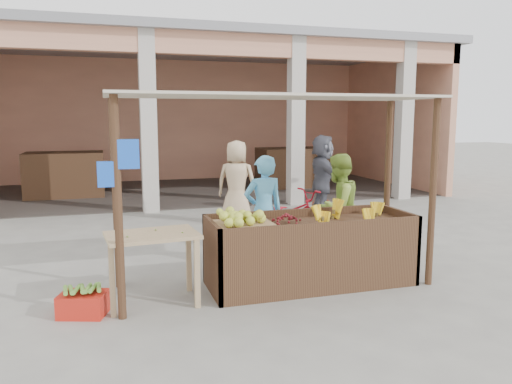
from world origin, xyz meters
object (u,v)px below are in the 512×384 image
object	(u,v)px
fruit_stall	(310,254)
vendor_blue	(263,208)
vendor_green	(338,204)
side_table	(152,245)
motorcycle	(288,216)
red_crate	(83,304)

from	to	relation	value
fruit_stall	vendor_blue	bearing A→B (deg)	109.78
vendor_blue	vendor_green	distance (m)	1.17
side_table	vendor_green	bearing A→B (deg)	14.48
vendor_blue	motorcycle	bearing A→B (deg)	-129.49
fruit_stall	red_crate	bearing A→B (deg)	-174.97
fruit_stall	motorcycle	xyz separation A→B (m)	(0.46, 2.04, 0.07)
red_crate	fruit_stall	bearing A→B (deg)	23.28
vendor_green	red_crate	bearing A→B (deg)	-13.35
fruit_stall	vendor_green	world-z (taller)	vendor_green
red_crate	vendor_green	size ratio (longest dim) A/B	0.29
red_crate	motorcycle	xyz separation A→B (m)	(3.21, 2.28, 0.34)
vendor_green	fruit_stall	bearing A→B (deg)	16.79
red_crate	vendor_blue	bearing A→B (deg)	44.07
side_table	vendor_green	distance (m)	3.01
vendor_green	motorcycle	world-z (taller)	vendor_green
fruit_stall	vendor_green	distance (m)	1.34
side_table	motorcycle	xyz separation A→B (m)	(2.44, 2.12, -0.21)
motorcycle	red_crate	bearing A→B (deg)	107.37
side_table	motorcycle	bearing A→B (deg)	35.29
fruit_stall	vendor_blue	world-z (taller)	vendor_blue
red_crate	vendor_blue	distance (m)	2.78
red_crate	vendor_blue	size ratio (longest dim) A/B	0.28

